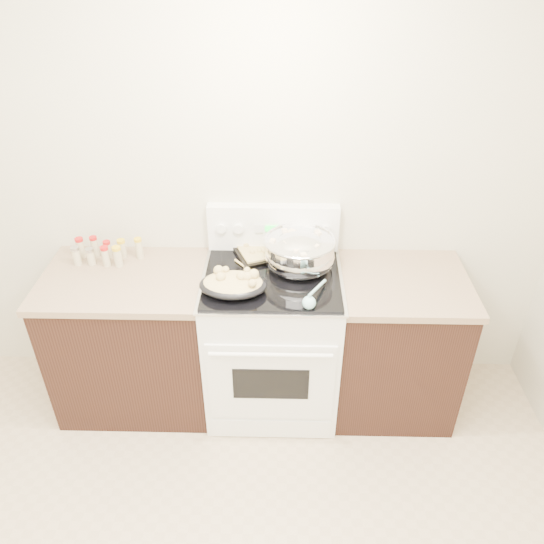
{
  "coord_description": "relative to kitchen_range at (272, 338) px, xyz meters",
  "views": [
    {
      "loc": [
        0.4,
        -1.0,
        2.57
      ],
      "look_at": [
        0.35,
        1.37,
        1.0
      ],
      "focal_mm": 35.0,
      "sensor_mm": 36.0,
      "label": 1
    }
  ],
  "objects": [
    {
      "name": "blue_ladle",
      "position": [
        0.2,
        -0.27,
        0.48
      ],
      "size": [
        0.13,
        0.24,
        0.09
      ],
      "color": "#8DCDD3",
      "rests_on": "kitchen_range"
    },
    {
      "name": "wooden_spoon",
      "position": [
        -0.18,
        -0.01,
        0.46
      ],
      "size": [
        0.18,
        0.21,
        0.04
      ],
      "color": "tan",
      "rests_on": "kitchen_range"
    },
    {
      "name": "counter_right",
      "position": [
        0.73,
        0.01,
        -0.03
      ],
      "size": [
        0.73,
        0.67,
        0.92
      ],
      "color": "black",
      "rests_on": "ground"
    },
    {
      "name": "spice_jars",
      "position": [
        -0.98,
        0.16,
        0.49
      ],
      "size": [
        0.39,
        0.15,
        0.13
      ],
      "color": "#BFB28C",
      "rests_on": "counter_left"
    },
    {
      "name": "baking_sheet",
      "position": [
        -0.01,
        0.27,
        0.47
      ],
      "size": [
        0.53,
        0.46,
        0.06
      ],
      "color": "black",
      "rests_on": "kitchen_range"
    },
    {
      "name": "room_shell",
      "position": [
        -0.35,
        -1.42,
        1.21
      ],
      "size": [
        4.1,
        3.6,
        2.75
      ],
      "color": "beige",
      "rests_on": "ground"
    },
    {
      "name": "kitchen_range",
      "position": [
        0.0,
        0.0,
        0.0
      ],
      "size": [
        0.78,
        0.73,
        1.22
      ],
      "color": "white",
      "rests_on": "ground"
    },
    {
      "name": "mixing_bowl",
      "position": [
        0.15,
        0.09,
        0.55
      ],
      "size": [
        0.51,
        0.51,
        0.24
      ],
      "color": "silver",
      "rests_on": "kitchen_range"
    },
    {
      "name": "roasting_pan",
      "position": [
        -0.2,
        -0.16,
        0.5
      ],
      "size": [
        0.36,
        0.26,
        0.12
      ],
      "color": "black",
      "rests_on": "kitchen_range"
    },
    {
      "name": "counter_left",
      "position": [
        -0.83,
        0.01,
        -0.03
      ],
      "size": [
        0.93,
        0.67,
        0.92
      ],
      "color": "black",
      "rests_on": "ground"
    }
  ]
}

